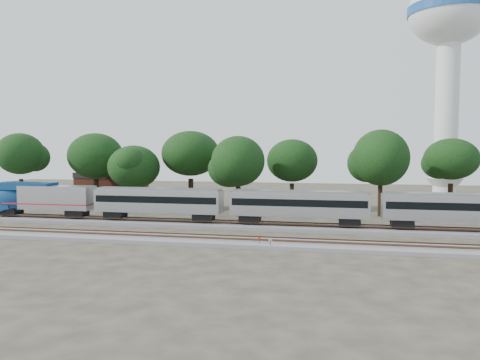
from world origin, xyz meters
name	(u,v)px	position (x,y,z in m)	size (l,w,h in m)	color
ground	(217,235)	(0.00, 0.00, 0.00)	(160.00, 160.00, 0.00)	#383328
track_far	(229,225)	(0.00, 6.00, 0.21)	(160.00, 5.00, 0.73)	slate
track_near	(208,240)	(0.00, -4.00, 0.21)	(160.00, 5.00, 0.73)	slate
train	(300,204)	(8.85, 6.00, 3.09)	(86.46, 2.98, 4.39)	#AEB0B5
switch_stand_red	(259,241)	(5.68, -5.42, 0.63)	(0.31, 0.10, 0.99)	#512D19
switch_stand_white	(270,242)	(6.88, -6.20, 0.72)	(0.34, 0.16, 1.12)	#512D19
switch_lever	(273,247)	(7.05, -5.66, 0.15)	(0.50, 0.30, 0.30)	#512D19
water_tower	(449,35)	(33.17, 42.36, 30.36)	(14.81, 14.81, 40.99)	silver
brick_building	(112,186)	(-27.10, 28.74, 2.70)	(11.54, 8.42, 5.37)	brown
tree_0	(20,154)	(-36.86, 16.52, 8.83)	(8.99, 8.99, 12.67)	black
tree_1	(96,156)	(-26.21, 21.22, 8.46)	(8.61, 8.61, 12.14)	black
tree_2	(134,167)	(-17.82, 17.72, 6.80)	(6.94, 6.94, 9.78)	black
tree_3	(191,154)	(-9.94, 22.13, 8.88)	(9.04, 9.04, 12.75)	black
tree_4	(238,161)	(-0.67, 15.14, 7.89)	(8.04, 8.04, 11.34)	black
tree_5	(292,161)	(6.39, 22.74, 7.79)	(7.94, 7.94, 11.20)	black
tree_6	(381,158)	(19.39, 18.85, 8.40)	(8.55, 8.55, 12.06)	black
tree_7	(451,159)	(30.32, 25.42, 8.08)	(8.23, 8.23, 11.61)	black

